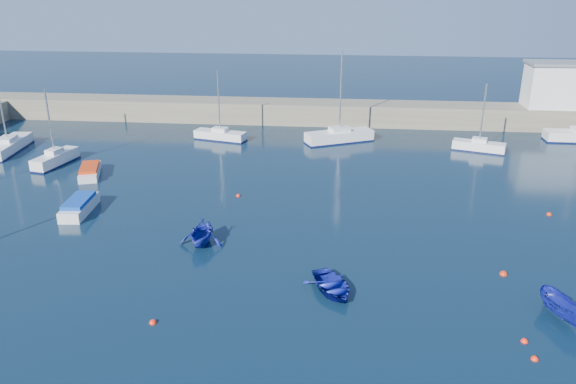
# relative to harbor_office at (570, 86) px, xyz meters

# --- Properties ---
(ground) EXTENTS (220.00, 220.00, 0.00)m
(ground) POSITION_rel_harbor_office_xyz_m (-30.00, -46.00, -5.10)
(ground) COLOR black
(ground) RESTS_ON ground
(back_wall) EXTENTS (96.00, 4.50, 2.60)m
(back_wall) POSITION_rel_harbor_office_xyz_m (-30.00, 0.00, -3.80)
(back_wall) COLOR #706855
(back_wall) RESTS_ON ground
(harbor_office) EXTENTS (10.00, 4.00, 5.00)m
(harbor_office) POSITION_rel_harbor_office_xyz_m (0.00, 0.00, 0.00)
(harbor_office) COLOR silver
(harbor_office) RESTS_ON back_wall
(sailboat_3) EXTENTS (2.58, 5.64, 7.41)m
(sailboat_3) POSITION_rel_harbor_office_xyz_m (-54.29, -19.31, -4.45)
(sailboat_3) COLOR silver
(sailboat_3) RESTS_ON ground
(sailboat_4) EXTENTS (2.86, 7.70, 9.77)m
(sailboat_4) POSITION_rel_harbor_office_xyz_m (-61.34, -15.60, -4.48)
(sailboat_4) COLOR silver
(sailboat_4) RESTS_ON ground
(sailboat_5) EXTENTS (6.09, 3.07, 7.74)m
(sailboat_5) POSITION_rel_harbor_office_xyz_m (-40.16, -9.00, -4.54)
(sailboat_5) COLOR silver
(sailboat_5) RESTS_ON ground
(sailboat_6) EXTENTS (7.74, 5.25, 9.94)m
(sailboat_6) POSITION_rel_harbor_office_xyz_m (-26.86, -8.53, -4.42)
(sailboat_6) COLOR silver
(sailboat_6) RESTS_ON ground
(sailboat_7) EXTENTS (5.47, 3.08, 7.08)m
(sailboat_7) POSITION_rel_harbor_office_xyz_m (-12.21, -10.60, -4.53)
(sailboat_7) COLOR silver
(sailboat_7) RESTS_ON ground
(motorboat_1) EXTENTS (1.98, 4.78, 1.14)m
(motorboat_1) POSITION_rel_harbor_office_xyz_m (-46.76, -30.37, -4.56)
(motorboat_1) COLOR silver
(motorboat_1) RESTS_ON ground
(motorboat_2) EXTENTS (2.95, 4.86, 0.94)m
(motorboat_2) POSITION_rel_harbor_office_xyz_m (-49.63, -22.01, -4.66)
(motorboat_2) COLOR silver
(motorboat_2) RESTS_ON ground
(dinghy_center) EXTENTS (4.06, 4.57, 0.78)m
(dinghy_center) POSITION_rel_harbor_office_xyz_m (-26.85, -40.24, -4.71)
(dinghy_center) COLOR navy
(dinghy_center) RESTS_ON ground
(dinghy_left) EXTENTS (3.22, 3.68, 1.86)m
(dinghy_left) POSITION_rel_harbor_office_xyz_m (-35.89, -34.91, -4.17)
(dinghy_left) COLOR navy
(dinghy_left) RESTS_ON ground
(dinghy_right) EXTENTS (2.42, 3.69, 1.33)m
(dinghy_right) POSITION_rel_harbor_office_xyz_m (-14.40, -41.87, -4.43)
(dinghy_right) COLOR navy
(dinghy_right) RESTS_ON ground
(buoy_0) EXTENTS (0.40, 0.40, 0.40)m
(buoy_0) POSITION_rel_harbor_office_xyz_m (-36.25, -44.38, -5.10)
(buoy_0) COLOR #FA270D
(buoy_0) RESTS_ON ground
(buoy_1) EXTENTS (0.50, 0.50, 0.50)m
(buoy_1) POSITION_rel_harbor_office_xyz_m (-16.28, -37.18, -5.10)
(buoy_1) COLOR red
(buoy_1) RESTS_ON ground
(buoy_2) EXTENTS (0.37, 0.37, 0.37)m
(buoy_2) POSITION_rel_harbor_office_xyz_m (-16.90, -45.51, -5.10)
(buoy_2) COLOR #FA270D
(buoy_2) RESTS_ON ground
(buoy_3) EXTENTS (0.38, 0.38, 0.38)m
(buoy_3) POSITION_rel_harbor_office_xyz_m (-35.04, -25.78, -5.10)
(buoy_3) COLOR #FA270D
(buoy_3) RESTS_ON ground
(buoy_4) EXTENTS (0.42, 0.42, 0.42)m
(buoy_4) POSITION_rel_harbor_office_xyz_m (-10.36, -27.27, -5.10)
(buoy_4) COLOR red
(buoy_4) RESTS_ON ground
(buoy_5) EXTENTS (0.38, 0.38, 0.38)m
(buoy_5) POSITION_rel_harbor_office_xyz_m (-16.98, -44.11, -5.10)
(buoy_5) COLOR #FA270D
(buoy_5) RESTS_ON ground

